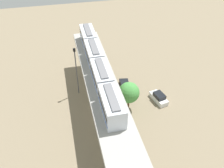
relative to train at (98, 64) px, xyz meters
The scene contains 7 objects.
ground_plane 9.57m from the train, 90.00° to the left, with size 120.00×120.00×0.00m, color #84755B.
viaduct 3.96m from the train, 90.00° to the left, with size 5.20×35.80×7.77m.
train is the anchor object (origin of this frame).
parked_car_white 14.45m from the train, behind, with size 2.65×4.49×1.76m.
parked_car_black 11.14m from the train, 147.71° to the right, with size 2.46×4.44×1.76m.
tree_near_viaduct 7.76m from the train, 156.75° to the left, with size 3.85×3.85×5.83m.
signal_post 6.69m from the train, 52.95° to the right, with size 0.44×0.28×10.37m.
Camera 1 is at (5.44, 31.35, 31.60)m, focal length 38.43 mm.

